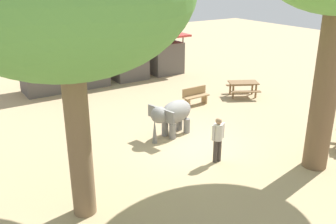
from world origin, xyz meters
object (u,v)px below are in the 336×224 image
wooden_bench (195,96)px  market_stall_teal (87,66)px  market_stall_orange (41,72)px  picnic_table_near (243,86)px  person_handler (218,136)px  market_stall_red (164,55)px  elephant (172,114)px  market_stall_green (128,60)px

wooden_bench → market_stall_teal: bearing=-64.0°
wooden_bench → market_stall_orange: (-5.73, 6.13, 0.67)m
picnic_table_near → market_stall_teal: 8.83m
person_handler → wooden_bench: bearing=-26.9°
market_stall_teal → market_stall_red: bearing=0.0°
person_handler → market_stall_red: size_ratio=0.64×
market_stall_teal → wooden_bench: bearing=-63.0°
elephant → market_stall_orange: bearing=-84.7°
market_stall_red → elephant: bearing=-120.5°
person_handler → market_stall_red: (5.00, 11.29, 0.19)m
elephant → market_stall_green: 8.98m
market_stall_green → person_handler: bearing=-102.0°
person_handler → elephant: bearing=4.4°
elephant → market_stall_teal: market_stall_teal is taller
elephant → wooden_bench: (3.01, 2.49, -0.44)m
wooden_bench → market_stall_red: market_stall_red is taller
person_handler → market_stall_green: market_stall_green is taller
picnic_table_near → market_stall_teal: market_stall_teal is taller
elephant → market_stall_red: bearing=-132.7°
wooden_bench → market_stall_orange: size_ratio=0.56×
person_handler → wooden_bench: person_handler is taller
picnic_table_near → market_stall_red: bearing=125.9°
wooden_bench → market_stall_teal: 6.92m
picnic_table_near → market_stall_teal: bearing=161.7°
wooden_bench → person_handler: bearing=59.4°
person_handler → market_stall_green: 11.55m
elephant → picnic_table_near: bearing=-171.7°
wooden_bench → market_stall_orange: 8.42m
market_stall_red → market_stall_orange: bearing=180.0°
person_handler → wooden_bench: (2.93, 5.16, -0.48)m
person_handler → market_stall_teal: (-0.20, 11.29, 0.19)m
picnic_table_near → market_stall_red: size_ratio=0.80×
market_stall_teal → market_stall_red: size_ratio=1.00×
picnic_table_near → wooden_bench: bearing=-157.1°
picnic_table_near → market_stall_green: market_stall_green is taller
market_stall_orange → market_stall_teal: size_ratio=1.00×
person_handler → market_stall_orange: market_stall_orange is taller
wooden_bench → picnic_table_near: 2.93m
market_stall_orange → market_stall_red: bearing=0.0°
person_handler → market_stall_red: 12.35m
wooden_bench → market_stall_red: (2.07, 6.13, 0.67)m
elephant → picnic_table_near: size_ratio=1.02×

